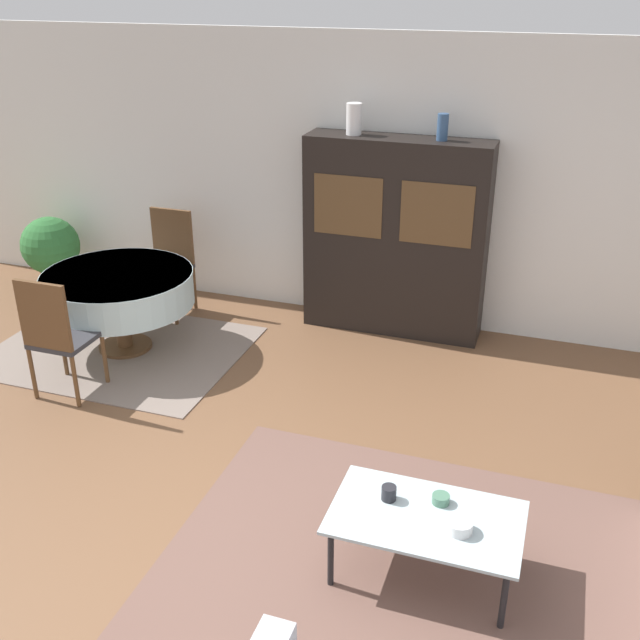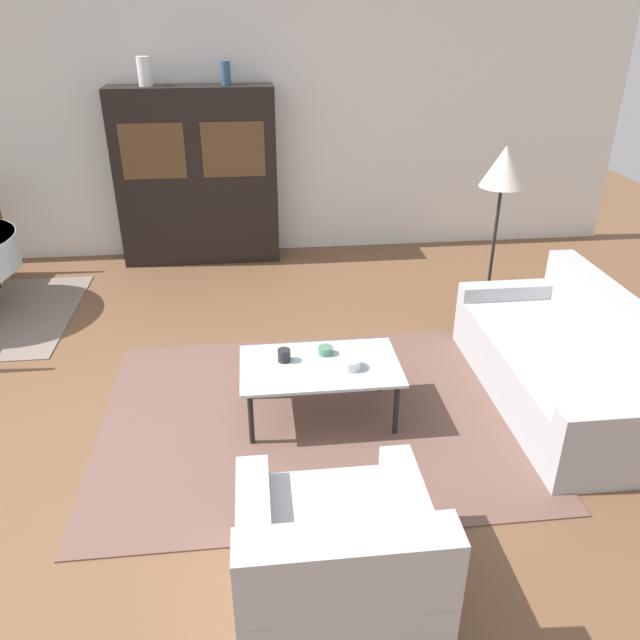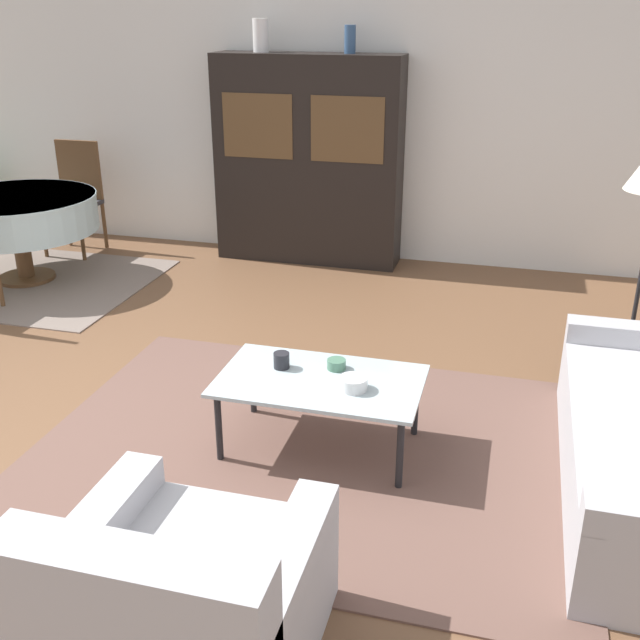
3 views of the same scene
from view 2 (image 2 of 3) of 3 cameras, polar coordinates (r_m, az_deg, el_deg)
The scene contains 13 objects.
ground_plane at distance 4.27m, azimuth -16.44°, elevation -11.32°, with size 14.00×14.00×0.00m, color brown.
wall_back at distance 7.09m, azimuth -13.50°, elevation 16.40°, with size 10.00×0.06×2.70m.
area_rug at distance 4.38m, azimuth -0.62°, elevation -8.84°, with size 2.91×2.22×0.01m.
couch at distance 4.77m, azimuth 21.79°, elevation -3.93°, with size 0.93×1.93×0.78m.
armchair at distance 3.07m, azimuth 1.53°, elevation -21.31°, with size 0.90×0.90×0.75m.
coffee_table at distance 4.19m, azimuth -0.00°, elevation -4.52°, with size 1.07×0.64×0.40m.
display_cabinet at distance 6.91m, azimuth -11.14°, elevation 12.70°, with size 1.67×0.41×1.84m.
floor_lamp at distance 5.52m, azimuth 16.40°, elevation 12.68°, with size 0.38×0.38×1.54m.
cup at distance 4.20m, azimuth -3.30°, elevation -3.24°, with size 0.09×0.09×0.09m.
bowl at distance 4.13m, azimuth 2.76°, elevation -4.00°, with size 0.14×0.14×0.07m.
bowl_small at distance 4.29m, azimuth 0.50°, elevation -2.79°, with size 0.10×0.10×0.05m.
vase_tall at distance 6.79m, azimuth -15.75°, elevation 21.04°, with size 0.14×0.14×0.27m.
vase_short at distance 6.72m, azimuth -8.62°, elevation 21.43°, with size 0.10×0.10×0.23m.
Camera 2 is at (0.82, -3.31, 2.57)m, focal length 35.00 mm.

